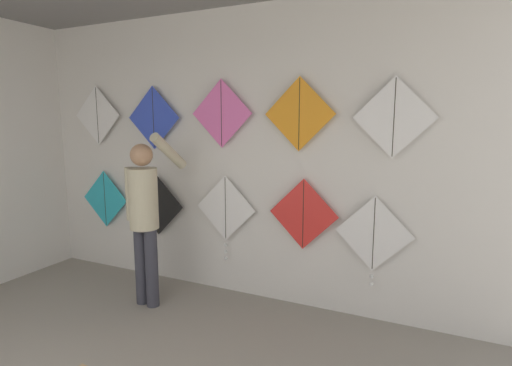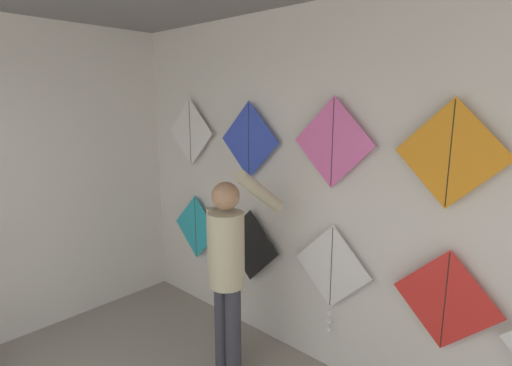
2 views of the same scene
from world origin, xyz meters
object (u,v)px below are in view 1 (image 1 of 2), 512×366
at_px(kite_4, 374,236).
at_px(kite_2, 226,211).
at_px(kite_0, 105,199).
at_px(kite_6, 153,118).
at_px(kite_5, 97,116).
at_px(kite_8, 299,114).
at_px(kite_1, 158,205).
at_px(kite_3, 303,214).
at_px(kite_9, 394,118).
at_px(kite_7, 221,114).
at_px(shopkeeper, 145,210).

bearing_deg(kite_4, kite_2, -179.99).
xyz_separation_m(kite_0, kite_6, (0.75, 0.00, 0.93)).
distance_m(kite_0, kite_4, 3.05).
distance_m(kite_0, kite_5, 0.96).
bearing_deg(kite_8, kite_4, -0.04).
bearing_deg(kite_1, kite_8, 0.00).
relative_size(kite_3, kite_6, 1.00).
distance_m(kite_0, kite_6, 1.20).
xyz_separation_m(kite_6, kite_9, (2.41, 0.00, -0.00)).
height_order(kite_5, kite_7, kite_7).
bearing_deg(kite_3, shopkeeper, -158.13).
relative_size(shopkeeper, kite_5, 2.51).
relative_size(kite_2, kite_8, 1.32).
relative_size(kite_0, kite_4, 0.83).
xyz_separation_m(kite_0, kite_8, (2.37, 0.00, 0.96)).
height_order(kite_6, kite_9, kite_6).
relative_size(kite_0, kite_8, 1.00).
distance_m(shopkeeper, kite_7, 1.17).
bearing_deg(kite_4, kite_3, 179.95).
height_order(kite_1, kite_6, kite_6).
xyz_separation_m(kite_1, kite_5, (-0.80, 0.00, 0.96)).
relative_size(kite_4, kite_7, 1.21).
distance_m(kite_4, kite_8, 1.23).
bearing_deg(kite_4, kite_6, 179.99).
relative_size(kite_3, kite_7, 1.00).
relative_size(kite_1, kite_3, 1.00).
height_order(kite_1, kite_5, kite_5).
bearing_deg(kite_1, kite_6, 180.00).
xyz_separation_m(kite_1, kite_6, (-0.01, 0.00, 0.94)).
bearing_deg(kite_7, kite_6, 180.00).
bearing_deg(kite_2, kite_3, 0.05).
bearing_deg(kite_5, kite_3, 0.00).
xyz_separation_m(kite_1, kite_8, (1.60, 0.00, 0.97)).
distance_m(kite_3, kite_4, 0.64).
bearing_deg(kite_7, kite_2, -1.29).
bearing_deg(shopkeeper, kite_8, 26.99).
bearing_deg(shopkeeper, kite_0, 156.93).
bearing_deg(kite_0, kite_9, 0.00).
height_order(kite_2, kite_8, kite_8).
relative_size(kite_4, kite_8, 1.21).
distance_m(kite_5, kite_6, 0.79).
relative_size(kite_2, kite_3, 1.32).
xyz_separation_m(kite_6, kite_7, (0.82, 0.00, 0.04)).
bearing_deg(kite_4, kite_7, 179.98).
height_order(shopkeeper, kite_5, kite_5).
bearing_deg(kite_5, kite_7, 0.00).
relative_size(kite_2, kite_9, 1.32).
height_order(kite_0, kite_7, kite_7).
xyz_separation_m(shopkeeper, kite_8, (1.31, 0.55, 0.88)).
bearing_deg(kite_7, kite_5, 180.00).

